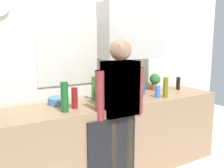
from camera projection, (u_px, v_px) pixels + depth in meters
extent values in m
cube|color=#937251|center=(106.00, 139.00, 2.98)|extent=(3.02, 0.64, 0.89)
cube|color=black|center=(112.00, 156.00, 2.65)|extent=(0.56, 0.02, 0.80)
cube|color=silver|center=(88.00, 63.00, 3.19)|extent=(4.62, 0.10, 2.60)
cube|color=beige|center=(73.00, 52.00, 3.00)|extent=(0.86, 0.02, 0.76)
cube|color=#8CA5C6|center=(72.00, 52.00, 3.00)|extent=(0.80, 0.02, 0.70)
cube|color=#B7B2A8|center=(132.00, 31.00, 3.21)|extent=(0.84, 0.32, 0.68)
cylinder|color=olive|center=(166.00, 87.00, 3.10)|extent=(0.06, 0.06, 0.25)
cylinder|color=black|center=(178.00, 83.00, 3.59)|extent=(0.06, 0.06, 0.18)
cylinder|color=maroon|center=(75.00, 98.00, 2.62)|extent=(0.06, 0.06, 0.22)
cylinder|color=#195923|center=(65.00, 97.00, 2.48)|extent=(0.07, 0.07, 0.30)
cylinder|color=#2D8C33|center=(95.00, 88.00, 2.95)|extent=(0.09, 0.09, 0.28)
cylinder|color=brown|center=(122.00, 89.00, 3.03)|extent=(0.06, 0.06, 0.23)
cylinder|color=#3351B2|center=(142.00, 91.00, 3.28)|extent=(0.08, 0.08, 0.10)
cylinder|color=#B26647|center=(124.00, 97.00, 2.93)|extent=(0.08, 0.08, 0.09)
cylinder|color=#4C72A5|center=(58.00, 101.00, 2.78)|extent=(0.22, 0.22, 0.08)
cylinder|color=#9E5638|center=(155.00, 87.00, 3.57)|extent=(0.10, 0.10, 0.09)
sphere|color=#2D7233|center=(155.00, 79.00, 3.55)|extent=(0.15, 0.15, 0.15)
cylinder|color=blue|center=(158.00, 91.00, 3.11)|extent=(0.06, 0.06, 0.15)
cone|color=white|center=(158.00, 84.00, 3.09)|extent=(0.02, 0.02, 0.03)
cylinder|color=#3F4766|center=(112.00, 154.00, 2.68)|extent=(0.12, 0.12, 0.82)
cylinder|color=#3F4766|center=(128.00, 149.00, 2.79)|extent=(0.12, 0.12, 0.82)
cube|color=white|center=(120.00, 88.00, 2.62)|extent=(0.36, 0.20, 0.56)
sphere|color=#D8AD8C|center=(120.00, 50.00, 2.55)|extent=(0.22, 0.22, 0.22)
cylinder|color=white|center=(100.00, 96.00, 2.50)|extent=(0.09, 0.09, 0.50)
cylinder|color=white|center=(139.00, 91.00, 2.75)|extent=(0.09, 0.09, 0.50)
cylinder|color=brown|center=(112.00, 154.00, 2.68)|extent=(0.12, 0.12, 0.82)
cylinder|color=brown|center=(128.00, 149.00, 2.79)|extent=(0.12, 0.12, 0.82)
cube|color=#D85959|center=(120.00, 88.00, 2.62)|extent=(0.36, 0.20, 0.56)
sphere|color=beige|center=(120.00, 50.00, 2.55)|extent=(0.22, 0.22, 0.22)
cylinder|color=#D85959|center=(100.00, 96.00, 2.50)|extent=(0.09, 0.09, 0.50)
cylinder|color=#D85959|center=(139.00, 91.00, 2.75)|extent=(0.09, 0.09, 0.50)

